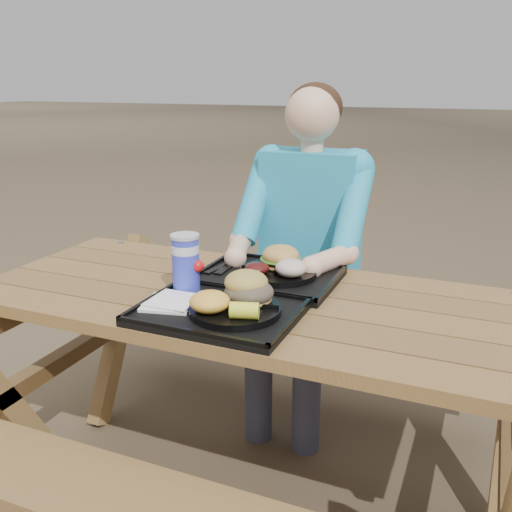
% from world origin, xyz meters
% --- Properties ---
extents(ground, '(60.00, 60.00, 0.00)m').
position_xyz_m(ground, '(0.00, 0.00, 0.00)').
color(ground, '#999999').
rests_on(ground, ground).
extents(picnic_table, '(1.80, 1.49, 0.75)m').
position_xyz_m(picnic_table, '(0.00, 0.00, 0.38)').
color(picnic_table, '#999999').
rests_on(picnic_table, ground).
extents(tray_near, '(0.45, 0.35, 0.02)m').
position_xyz_m(tray_near, '(-0.04, -0.19, 0.76)').
color(tray_near, black).
rests_on(tray_near, picnic_table).
extents(tray_far, '(0.45, 0.35, 0.02)m').
position_xyz_m(tray_far, '(-0.01, 0.14, 0.76)').
color(tray_far, black).
rests_on(tray_far, picnic_table).
extents(plate_near, '(0.26, 0.26, 0.02)m').
position_xyz_m(plate_near, '(0.02, -0.20, 0.78)').
color(plate_near, black).
rests_on(plate_near, tray_near).
extents(plate_far, '(0.26, 0.26, 0.02)m').
position_xyz_m(plate_far, '(0.02, 0.15, 0.78)').
color(plate_far, black).
rests_on(plate_far, tray_far).
extents(napkin_stack, '(0.17, 0.17, 0.02)m').
position_xyz_m(napkin_stack, '(-0.18, -0.21, 0.78)').
color(napkin_stack, white).
rests_on(napkin_stack, tray_near).
extents(soda_cup, '(0.08, 0.08, 0.17)m').
position_xyz_m(soda_cup, '(-0.20, -0.09, 0.85)').
color(soda_cup, '#1C28D2').
rests_on(soda_cup, tray_near).
extents(condiment_bbq, '(0.05, 0.05, 0.03)m').
position_xyz_m(condiment_bbq, '(-0.03, -0.07, 0.78)').
color(condiment_bbq, '#320805').
rests_on(condiment_bbq, tray_near).
extents(condiment_mustard, '(0.06, 0.06, 0.03)m').
position_xyz_m(condiment_mustard, '(0.01, -0.07, 0.79)').
color(condiment_mustard, yellow).
rests_on(condiment_mustard, tray_near).
extents(sandwich, '(0.13, 0.13, 0.14)m').
position_xyz_m(sandwich, '(0.04, -0.14, 0.86)').
color(sandwich, gold).
rests_on(sandwich, plate_near).
extents(mac_cheese, '(0.11, 0.11, 0.06)m').
position_xyz_m(mac_cheese, '(-0.03, -0.25, 0.82)').
color(mac_cheese, yellow).
rests_on(mac_cheese, plate_near).
extents(corn_cob, '(0.10, 0.10, 0.05)m').
position_xyz_m(corn_cob, '(0.08, -0.26, 0.81)').
color(corn_cob, '#FCFF35').
rests_on(corn_cob, plate_near).
extents(cutlery_far, '(0.03, 0.17, 0.01)m').
position_xyz_m(cutlery_far, '(-0.17, 0.16, 0.77)').
color(cutlery_far, black).
rests_on(cutlery_far, tray_far).
extents(burger, '(0.13, 0.13, 0.11)m').
position_xyz_m(burger, '(0.01, 0.19, 0.85)').
color(burger, gold).
rests_on(burger, plate_far).
extents(baked_beans, '(0.08, 0.08, 0.04)m').
position_xyz_m(baked_beans, '(-0.03, 0.09, 0.81)').
color(baked_beans, '#49100E').
rests_on(baked_beans, plate_far).
extents(potato_salad, '(0.10, 0.10, 0.06)m').
position_xyz_m(potato_salad, '(0.08, 0.11, 0.82)').
color(potato_salad, beige).
rests_on(potato_salad, plate_far).
extents(diner, '(0.48, 0.84, 1.28)m').
position_xyz_m(diner, '(-0.03, 0.62, 0.64)').
color(diner, '#1C95C4').
rests_on(diner, ground).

